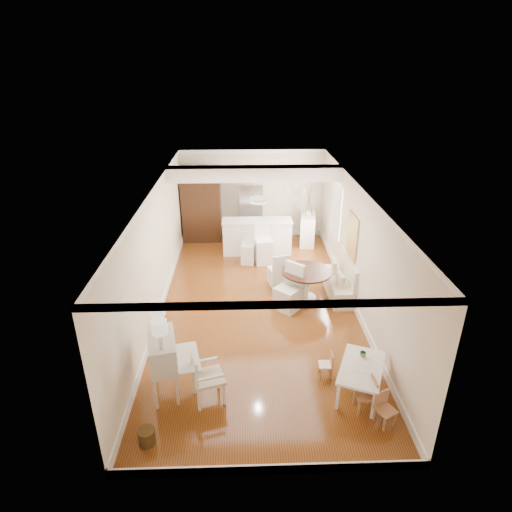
{
  "coord_description": "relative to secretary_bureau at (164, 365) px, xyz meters",
  "views": [
    {
      "loc": [
        -0.33,
        -8.64,
        5.27
      ],
      "look_at": [
        -0.03,
        0.3,
        1.16
      ],
      "focal_mm": 30.0,
      "sensor_mm": 36.0,
      "label": 1
    }
  ],
  "objects": [
    {
      "name": "branch_vase",
      "position": [
        3.38,
        6.53,
        0.46
      ],
      "size": [
        0.23,
        0.23,
        0.19
      ],
      "primitive_type": "imported",
      "rotation": [
        0.0,
        0.0,
        -0.39
      ],
      "color": "silver",
      "rests_on": "sideboard"
    },
    {
      "name": "kids_chair_a",
      "position": [
        3.33,
        -0.55,
        -0.25
      ],
      "size": [
        0.32,
        0.32,
        0.62
      ],
      "primitive_type": "cube",
      "rotation": [
        0.0,
        0.0,
        -1.51
      ],
      "color": "#AE774F",
      "rests_on": "ground"
    },
    {
      "name": "secretary_bureau",
      "position": [
        0.0,
        0.0,
        0.0
      ],
      "size": [
        1.04,
        1.05,
        1.12
      ],
      "primitive_type": "cube",
      "rotation": [
        0.0,
        0.0,
        0.21
      ],
      "color": "beige",
      "rests_on": "ground"
    },
    {
      "name": "breakfast_counter",
      "position": [
        1.8,
        5.86,
        -0.04
      ],
      "size": [
        2.05,
        0.65,
        1.03
      ],
      "primitive_type": "cube",
      "color": "white",
      "rests_on": "ground"
    },
    {
      "name": "pencil_cup",
      "position": [
        3.44,
        0.11,
        0.05
      ],
      "size": [
        0.12,
        0.12,
        0.09
      ],
      "primitive_type": "imported",
      "rotation": [
        0.0,
        0.0,
        -0.14
      ],
      "color": "#4F874E",
      "rests_on": "kids_table"
    },
    {
      "name": "bar_stool_left",
      "position": [
        1.52,
        5.12,
        -0.11
      ],
      "size": [
        0.42,
        0.42,
        0.91
      ],
      "primitive_type": "cube",
      "rotation": [
        0.0,
        0.0,
        -0.16
      ],
      "color": "white",
      "rests_on": "ground"
    },
    {
      "name": "bar_stool_right",
      "position": [
        1.95,
        5.12,
        0.01
      ],
      "size": [
        0.52,
        0.52,
        1.13
      ],
      "primitive_type": "cube",
      "rotation": [
        0.0,
        0.0,
        0.16
      ],
      "color": "white",
      "rests_on": "ground"
    },
    {
      "name": "kids_chair_b",
      "position": [
        2.84,
        0.3,
        -0.31
      ],
      "size": [
        0.25,
        0.25,
        0.5
      ],
      "primitive_type": "cube",
      "rotation": [
        0.0,
        0.0,
        -1.62
      ],
      "color": "#B97C54",
      "rests_on": "ground"
    },
    {
      "name": "pantry_cabinet",
      "position": [
        0.1,
        6.94,
        0.59
      ],
      "size": [
        1.2,
        0.6,
        2.3
      ],
      "primitive_type": "cube",
      "color": "#381E11",
      "rests_on": "ground"
    },
    {
      "name": "slip_chair_near",
      "position": [
        2.4,
        2.65,
        -0.01
      ],
      "size": [
        0.74,
        0.74,
        1.09
      ],
      "primitive_type": "cube",
      "rotation": [
        0.0,
        0.0,
        -0.75
      ],
      "color": "silver",
      "rests_on": "ground"
    },
    {
      "name": "banquette",
      "position": [
        3.69,
        3.26,
        -0.07
      ],
      "size": [
        0.52,
        1.6,
        0.98
      ],
      "primitive_type": "cube",
      "color": "silver",
      "rests_on": "ground"
    },
    {
      "name": "fridge",
      "position": [
        2.0,
        6.91,
        0.34
      ],
      "size": [
        0.75,
        0.65,
        1.8
      ],
      "primitive_type": "imported",
      "color": "silver",
      "rests_on": "ground"
    },
    {
      "name": "kids_chair_c",
      "position": [
        3.58,
        -0.87,
        -0.27
      ],
      "size": [
        0.37,
        0.37,
        0.58
      ],
      "primitive_type": "cube",
      "rotation": [
        0.0,
        0.0,
        0.46
      ],
      "color": "#B27650",
      "rests_on": "ground"
    },
    {
      "name": "gustavian_armchair",
      "position": [
        0.76,
        -0.22,
        -0.09
      ],
      "size": [
        0.67,
        0.67,
        0.95
      ],
      "primitive_type": "cube",
      "rotation": [
        0.0,
        0.0,
        1.86
      ],
      "color": "white",
      "rests_on": "ground"
    },
    {
      "name": "kids_table",
      "position": [
        3.35,
        -0.17,
        -0.28
      ],
      "size": [
        1.06,
        1.31,
        0.57
      ],
      "primitive_type": "cube",
      "rotation": [
        0.0,
        0.0,
        -0.39
      ],
      "color": "white",
      "rests_on": "ground"
    },
    {
      "name": "sideboard",
      "position": [
        3.39,
        6.52,
        -0.09
      ],
      "size": [
        0.57,
        1.02,
        0.93
      ],
      "primitive_type": "cube",
      "rotation": [
        0.0,
        0.0,
        -0.14
      ],
      "color": "white",
      "rests_on": "ground"
    },
    {
      "name": "slip_chair_far",
      "position": [
        2.25,
        3.84,
        -0.12
      ],
      "size": [
        0.53,
        0.54,
        0.89
      ],
      "primitive_type": "cube",
      "rotation": [
        0.0,
        0.0,
        -2.85
      ],
      "color": "silver",
      "rests_on": "ground"
    },
    {
      "name": "dining_table",
      "position": [
        2.85,
        2.99,
        -0.16
      ],
      "size": [
        1.2,
        1.2,
        0.8
      ],
      "primitive_type": "cylinder",
      "rotation": [
        0.0,
        0.0,
        0.03
      ],
      "color": "#3F2014",
      "rests_on": "ground"
    },
    {
      "name": "wicker_basket",
      "position": [
        -0.11,
        -1.13,
        -0.43
      ],
      "size": [
        0.31,
        0.31,
        0.26
      ],
      "primitive_type": "cylinder",
      "rotation": [
        0.0,
        0.0,
        -0.23
      ],
      "color": "#493317",
      "rests_on": "ground"
    },
    {
      "name": "room",
      "position": [
        1.74,
        3.09,
        1.42
      ],
      "size": [
        9.0,
        9.04,
        2.82
      ],
      "color": "brown",
      "rests_on": "ground"
    }
  ]
}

